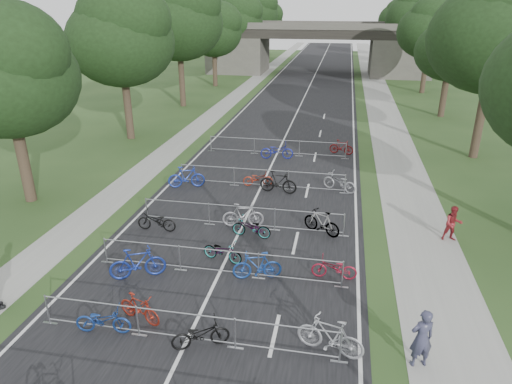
% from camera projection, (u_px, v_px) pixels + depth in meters
% --- Properties ---
extents(road, '(11.00, 140.00, 0.01)m').
position_uv_depth(road, '(307.00, 92.00, 52.72)').
color(road, black).
rests_on(road, ground).
extents(sidewalk_right, '(3.00, 140.00, 0.01)m').
position_uv_depth(sidewalk_right, '(378.00, 94.00, 51.34)').
color(sidewalk_right, gray).
rests_on(sidewalk_right, ground).
extents(sidewalk_left, '(2.00, 140.00, 0.01)m').
position_uv_depth(sidewalk_left, '(244.00, 90.00, 54.02)').
color(sidewalk_left, gray).
rests_on(sidewalk_left, ground).
extents(lane_markings, '(0.12, 140.00, 0.00)m').
position_uv_depth(lane_markings, '(307.00, 92.00, 52.72)').
color(lane_markings, silver).
rests_on(lane_markings, ground).
extents(overpass_bridge, '(31.00, 8.00, 7.05)m').
position_uv_depth(overpass_bridge, '(317.00, 48.00, 64.97)').
color(overpass_bridge, '#4B4943').
rests_on(overpass_bridge, ground).
extents(tree_left_0, '(6.72, 6.72, 10.25)m').
position_uv_depth(tree_left_0, '(6.00, 74.00, 21.30)').
color(tree_left_0, '#33261C').
rests_on(tree_left_0, ground).
extents(tree_left_1, '(7.56, 7.56, 11.53)m').
position_uv_depth(tree_left_1, '(121.00, 38.00, 31.87)').
color(tree_left_1, '#33261C').
rests_on(tree_left_1, ground).
extents(tree_right_1, '(8.18, 8.18, 12.47)m').
position_uv_depth(tree_right_1, '(499.00, 33.00, 27.41)').
color(tree_right_1, '#33261C').
rests_on(tree_right_1, ground).
extents(tree_left_2, '(8.40, 8.40, 12.81)m').
position_uv_depth(tree_left_2, '(179.00, 19.00, 42.44)').
color(tree_left_2, '#33261C').
rests_on(tree_left_2, ground).
extents(tree_right_2, '(6.16, 6.16, 9.39)m').
position_uv_depth(tree_right_2, '(453.00, 48.00, 39.04)').
color(tree_right_2, '#33261C').
rests_on(tree_right_2, ground).
extents(tree_left_3, '(6.72, 6.72, 10.25)m').
position_uv_depth(tree_left_3, '(214.00, 31.00, 53.94)').
color(tree_left_3, '#33261C').
rests_on(tree_left_3, ground).
extents(tree_right_3, '(7.17, 7.17, 10.93)m').
position_uv_depth(tree_right_3, '(432.00, 29.00, 49.54)').
color(tree_right_3, '#33261C').
rests_on(tree_right_3, ground).
extents(tree_left_4, '(7.56, 7.56, 11.53)m').
position_uv_depth(tree_left_4, '(237.00, 20.00, 64.51)').
color(tree_left_4, '#33261C').
rests_on(tree_left_4, ground).
extents(tree_right_4, '(8.18, 8.18, 12.47)m').
position_uv_depth(tree_right_4, '(418.00, 16.00, 60.05)').
color(tree_right_4, '#33261C').
rests_on(tree_right_4, ground).
extents(tree_left_5, '(8.40, 8.40, 12.81)m').
position_uv_depth(tree_left_5, '(253.00, 12.00, 75.08)').
color(tree_left_5, '#33261C').
rests_on(tree_left_5, ground).
extents(tree_right_5, '(6.16, 6.16, 9.39)m').
position_uv_depth(tree_right_5, '(406.00, 27.00, 71.68)').
color(tree_right_5, '#33261C').
rests_on(tree_right_5, ground).
extents(tree_left_6, '(6.72, 6.72, 10.25)m').
position_uv_depth(tree_left_6, '(265.00, 20.00, 86.59)').
color(tree_left_6, '#33261C').
rests_on(tree_left_6, ground).
extents(tree_right_6, '(7.17, 7.17, 10.93)m').
position_uv_depth(tree_right_6, '(399.00, 18.00, 82.19)').
color(tree_right_6, '#33261C').
rests_on(tree_right_6, ground).
extents(barrier_row_2, '(9.70, 0.08, 1.10)m').
position_uv_depth(barrier_row_2, '(185.00, 327.00, 13.71)').
color(barrier_row_2, '#9EA0A5').
rests_on(barrier_row_2, ground).
extents(barrier_row_3, '(9.70, 0.08, 1.10)m').
position_uv_depth(barrier_row_3, '(218.00, 262.00, 17.15)').
color(barrier_row_3, '#9EA0A5').
rests_on(barrier_row_3, ground).
extents(barrier_row_4, '(9.70, 0.08, 1.10)m').
position_uv_depth(barrier_row_4, '(241.00, 217.00, 20.78)').
color(barrier_row_4, '#9EA0A5').
rests_on(barrier_row_4, ground).
extents(barrier_row_5, '(9.70, 0.08, 1.10)m').
position_uv_depth(barrier_row_5, '(261.00, 178.00, 25.31)').
color(barrier_row_5, '#9EA0A5').
rests_on(barrier_row_5, ground).
extents(barrier_row_6, '(9.70, 0.08, 1.10)m').
position_uv_depth(barrier_row_6, '(277.00, 147.00, 30.75)').
color(barrier_row_6, '#9EA0A5').
rests_on(barrier_row_6, ground).
extents(bike_8, '(1.82, 0.83, 0.92)m').
position_uv_depth(bike_8, '(103.00, 320.00, 14.14)').
color(bike_8, navy).
rests_on(bike_8, ground).
extents(bike_9, '(1.71, 0.98, 0.99)m').
position_uv_depth(bike_9, '(139.00, 308.00, 14.63)').
color(bike_9, maroon).
rests_on(bike_9, ground).
extents(bike_10, '(1.85, 1.29, 0.92)m').
position_uv_depth(bike_10, '(200.00, 334.00, 13.54)').
color(bike_10, black).
rests_on(bike_10, ground).
extents(bike_11, '(2.11, 1.07, 1.22)m').
position_uv_depth(bike_11, '(330.00, 336.00, 13.25)').
color(bike_11, '#A7A9AF').
rests_on(bike_11, ground).
extents(bike_12, '(2.13, 1.42, 1.25)m').
position_uv_depth(bike_12, '(137.00, 263.00, 16.92)').
color(bike_12, navy).
rests_on(bike_12, ground).
extents(bike_13, '(1.79, 0.99, 0.89)m').
position_uv_depth(bike_13, '(223.00, 251.00, 18.09)').
color(bike_13, '#9EA0A5').
rests_on(bike_13, ground).
extents(bike_14, '(1.91, 0.98, 1.11)m').
position_uv_depth(bike_14, '(257.00, 266.00, 16.89)').
color(bike_14, navy).
rests_on(bike_14, ground).
extents(bike_15, '(1.70, 0.61, 0.89)m').
position_uv_depth(bike_15, '(334.00, 268.00, 16.93)').
color(bike_15, maroon).
rests_on(bike_15, ground).
extents(bike_16, '(1.81, 0.64, 0.95)m').
position_uv_depth(bike_16, '(156.00, 221.00, 20.49)').
color(bike_16, black).
rests_on(bike_16, ground).
extents(bike_17, '(1.98, 0.90, 1.15)m').
position_uv_depth(bike_17, '(243.00, 215.00, 20.85)').
color(bike_17, '#939299').
rests_on(bike_17, ground).
extents(bike_18, '(1.81, 0.80, 0.92)m').
position_uv_depth(bike_18, '(251.00, 228.00, 19.94)').
color(bike_18, '#9EA0A5').
rests_on(bike_18, ground).
extents(bike_19, '(1.87, 1.40, 1.12)m').
position_uv_depth(bike_19, '(322.00, 222.00, 20.21)').
color(bike_19, '#9EA0A5').
rests_on(bike_19, ground).
extents(bike_20, '(2.12, 1.18, 1.23)m').
position_uv_depth(bike_20, '(186.00, 177.00, 25.29)').
color(bike_20, '#1C339D').
rests_on(bike_20, ground).
extents(bike_21, '(1.75, 0.92, 0.88)m').
position_uv_depth(bike_21, '(258.00, 179.00, 25.57)').
color(bike_21, maroon).
rests_on(bike_21, ground).
extents(bike_22, '(2.10, 0.82, 1.23)m').
position_uv_depth(bike_22, '(278.00, 182.00, 24.56)').
color(bike_22, black).
rests_on(bike_22, ground).
extents(bike_23, '(2.05, 1.51, 1.03)m').
position_uv_depth(bike_23, '(339.00, 182.00, 24.85)').
color(bike_23, '#9B9CA3').
rests_on(bike_23, ground).
extents(bike_26, '(2.23, 1.04, 1.13)m').
position_uv_depth(bike_26, '(277.00, 151.00, 29.97)').
color(bike_26, navy).
rests_on(bike_26, ground).
extents(bike_27, '(1.70, 0.81, 0.98)m').
position_uv_depth(bike_27, '(341.00, 147.00, 30.92)').
color(bike_27, maroon).
rests_on(bike_27, ground).
extents(pedestrian_a, '(0.78, 0.63, 1.86)m').
position_uv_depth(pedestrian_a, '(422.00, 338.00, 12.68)').
color(pedestrian_a, '#31324A').
rests_on(pedestrian_a, ground).
extents(pedestrian_b, '(0.85, 0.70, 1.59)m').
position_uv_depth(pedestrian_b, '(453.00, 224.00, 19.55)').
color(pedestrian_b, maroon).
rests_on(pedestrian_b, ground).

